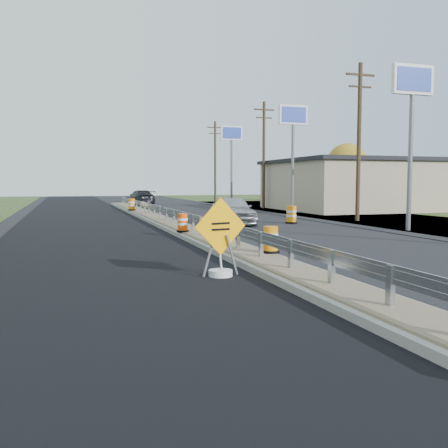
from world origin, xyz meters
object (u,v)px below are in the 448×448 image
object	(u,v)px
barrel_median_mid	(183,223)
barrel_shoulder_near	(291,215)
barrel_median_near	(271,240)
car_silver	(233,210)
caution_sign	(221,257)
barrel_median_far	(132,205)
car_dark_far	(141,198)

from	to	relation	value
barrel_median_mid	barrel_shoulder_near	distance (m)	9.12
barrel_median_near	car_silver	world-z (taller)	car_silver
caution_sign	car_silver	bearing A→B (deg)	57.44
barrel_shoulder_near	barrel_median_near	bearing A→B (deg)	-117.93
car_silver	barrel_median_near	bearing A→B (deg)	-98.94
barrel_median_near	barrel_shoulder_near	world-z (taller)	barrel_median_near
barrel_median_mid	barrel_median_far	bearing A→B (deg)	90.00
barrel_median_far	barrel_shoulder_near	bearing A→B (deg)	-57.94
barrel_median_near	barrel_shoulder_near	xyz separation A→B (m)	(6.45, 12.17, -0.13)
barrel_median_near	car_dark_far	xyz separation A→B (m)	(1.58, 38.20, 0.15)
car_dark_far	caution_sign	bearing A→B (deg)	79.32
car_dark_far	barrel_median_mid	bearing A→B (deg)	79.80
barrel_median_far	caution_sign	bearing A→B (deg)	-92.45
barrel_median_near	car_dark_far	size ratio (longest dim) A/B	0.15
caution_sign	barrel_median_near	size ratio (longest dim) A/B	2.47
barrel_shoulder_near	car_silver	xyz separation A→B (m)	(-3.41, 0.42, 0.31)
barrel_median_near	barrel_median_mid	distance (m)	7.14
caution_sign	car_silver	size ratio (longest dim) A/B	0.42
barrel_shoulder_near	barrel_median_far	bearing A→B (deg)	122.06
barrel_shoulder_near	car_silver	size ratio (longest dim) A/B	0.22
barrel_median_mid	barrel_shoulder_near	size ratio (longest dim) A/B	0.78
barrel_median_far	barrel_shoulder_near	xyz separation A→B (m)	(7.55, -12.05, -0.17)
caution_sign	barrel_median_mid	size ratio (longest dim) A/B	2.53
barrel_median_near	barrel_median_mid	world-z (taller)	barrel_median_near
barrel_median_mid	car_dark_far	xyz separation A→B (m)	(2.68, 31.15, 0.15)
car_silver	barrel_shoulder_near	bearing A→B (deg)	-2.41
barrel_median_near	barrel_median_far	distance (m)	24.25
caution_sign	barrel_median_far	size ratio (longest dim) A/B	2.24
barrel_median_near	barrel_median_far	xyz separation A→B (m)	(-1.10, 24.22, 0.04)
barrel_median_far	car_dark_far	distance (m)	14.23
caution_sign	barrel_shoulder_near	xyz separation A→B (m)	(8.67, 14.21, -0.02)
barrel_shoulder_near	car_dark_far	distance (m)	26.48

